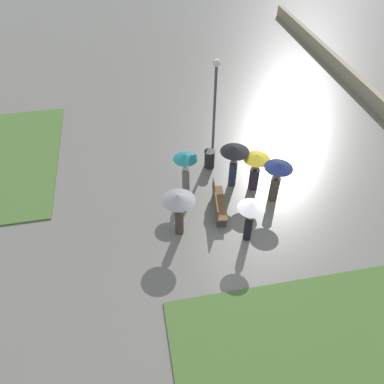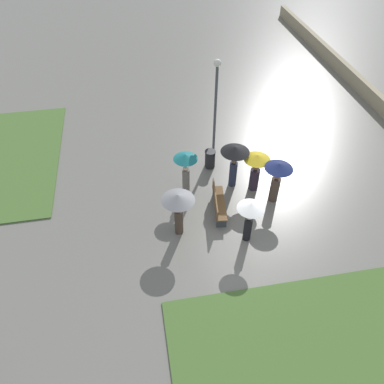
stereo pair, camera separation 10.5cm
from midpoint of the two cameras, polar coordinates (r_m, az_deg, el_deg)
The scene contains 10 objects.
ground_plane at distance 14.32m, azimuth 7.78°, elevation -6.36°, with size 90.00×90.00×0.00m, color slate.
park_bench at distance 14.71m, azimuth 3.76°, elevation -1.52°, with size 1.96×0.67×0.90m.
lamp_post at distance 16.57m, azimuth 3.35°, elevation 14.55°, with size 0.32×0.32×4.44m.
trash_bin at distance 16.78m, azimuth 2.50°, elevation 5.06°, with size 0.49×0.49×0.87m.
crowd_person_navy at distance 14.92m, azimuth 12.67°, elevation 2.70°, with size 1.10×1.10×1.90m.
crowd_person_black at distance 15.24m, azimuth 6.27°, elevation 5.46°, with size 1.18×1.18×2.00m.
crowd_person_grey at distance 13.16m, azimuth -2.28°, elevation -1.84°, with size 1.20×1.20×1.94m.
crowd_person_white at distance 13.15m, azimuth 8.70°, elevation -2.98°, with size 0.98×0.98×1.88m.
crowd_person_yellow at distance 15.36m, azimuth 9.51°, elevation 4.04°, with size 1.08×1.08×1.79m.
crowd_person_teal at distance 14.86m, azimuth -1.20°, elevation 4.08°, with size 0.97×0.97×1.97m.
Camera 1 is at (-8.60, 3.63, 10.87)m, focal length 35.00 mm.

